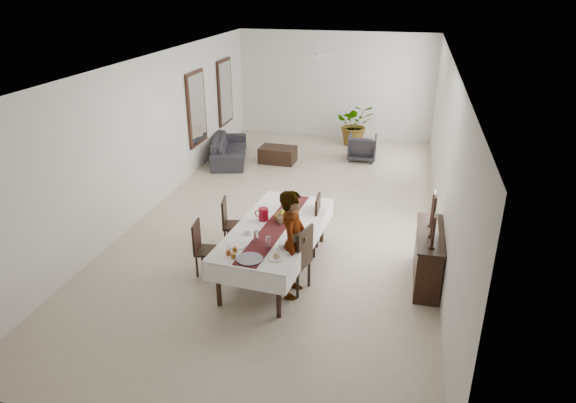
% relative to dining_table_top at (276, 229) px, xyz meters
% --- Properties ---
extents(floor, '(6.00, 12.00, 0.00)m').
position_rel_dining_table_top_xyz_m(floor, '(-0.28, 2.32, -0.80)').
color(floor, beige).
rests_on(floor, ground).
extents(ceiling, '(6.00, 12.00, 0.02)m').
position_rel_dining_table_top_xyz_m(ceiling, '(-0.28, 2.32, 2.40)').
color(ceiling, white).
rests_on(ceiling, wall_back).
extents(wall_back, '(6.00, 0.02, 3.20)m').
position_rel_dining_table_top_xyz_m(wall_back, '(-0.28, 8.32, 0.80)').
color(wall_back, silver).
rests_on(wall_back, floor).
extents(wall_front, '(6.00, 0.02, 3.20)m').
position_rel_dining_table_top_xyz_m(wall_front, '(-0.28, -3.68, 0.80)').
color(wall_front, silver).
rests_on(wall_front, floor).
extents(wall_left, '(0.02, 12.00, 3.20)m').
position_rel_dining_table_top_xyz_m(wall_left, '(-3.28, 2.32, 0.80)').
color(wall_left, silver).
rests_on(wall_left, floor).
extents(wall_right, '(0.02, 12.00, 3.20)m').
position_rel_dining_table_top_xyz_m(wall_right, '(2.72, 2.32, 0.80)').
color(wall_right, silver).
rests_on(wall_right, floor).
extents(dining_table_top, '(1.31, 2.72, 0.05)m').
position_rel_dining_table_top_xyz_m(dining_table_top, '(0.00, 0.00, 0.00)').
color(dining_table_top, black).
rests_on(dining_table_top, table_leg_fl).
extents(table_leg_fl, '(0.08, 0.08, 0.77)m').
position_rel_dining_table_top_xyz_m(table_leg_fl, '(-0.59, -1.21, -0.41)').
color(table_leg_fl, black).
rests_on(table_leg_fl, floor).
extents(table_leg_fr, '(0.08, 0.08, 0.77)m').
position_rel_dining_table_top_xyz_m(table_leg_fr, '(0.38, -1.29, -0.41)').
color(table_leg_fr, black).
rests_on(table_leg_fr, floor).
extents(table_leg_bl, '(0.08, 0.08, 0.77)m').
position_rel_dining_table_top_xyz_m(table_leg_bl, '(-0.38, 1.29, -0.41)').
color(table_leg_bl, black).
rests_on(table_leg_bl, floor).
extents(table_leg_br, '(0.08, 0.08, 0.77)m').
position_rel_dining_table_top_xyz_m(table_leg_br, '(0.59, 1.21, -0.41)').
color(table_leg_br, black).
rests_on(table_leg_br, floor).
extents(tablecloth_top, '(1.53, 2.93, 0.01)m').
position_rel_dining_table_top_xyz_m(tablecloth_top, '(0.00, 0.00, 0.03)').
color(tablecloth_top, white).
rests_on(tablecloth_top, dining_table_top).
extents(tablecloth_drape_left, '(0.25, 2.83, 0.33)m').
position_rel_dining_table_top_xyz_m(tablecloth_drape_left, '(-0.64, 0.05, -0.13)').
color(tablecloth_drape_left, white).
rests_on(tablecloth_drape_left, dining_table_top).
extents(tablecloth_drape_right, '(0.25, 2.83, 0.33)m').
position_rel_dining_table_top_xyz_m(tablecloth_drape_right, '(0.64, -0.05, -0.13)').
color(tablecloth_drape_right, white).
rests_on(tablecloth_drape_right, dining_table_top).
extents(tablecloth_drape_near, '(1.29, 0.12, 0.33)m').
position_rel_dining_table_top_xyz_m(tablecloth_drape_near, '(-0.12, -1.41, -0.13)').
color(tablecloth_drape_near, white).
rests_on(tablecloth_drape_near, dining_table_top).
extents(tablecloth_drape_far, '(1.29, 0.12, 0.33)m').
position_rel_dining_table_top_xyz_m(tablecloth_drape_far, '(0.12, 1.41, -0.13)').
color(tablecloth_drape_far, white).
rests_on(tablecloth_drape_far, dining_table_top).
extents(table_runner, '(0.61, 2.77, 0.00)m').
position_rel_dining_table_top_xyz_m(table_runner, '(0.00, 0.00, 0.04)').
color(table_runner, maroon).
rests_on(table_runner, tablecloth_top).
extents(red_pitcher, '(0.18, 0.18, 0.22)m').
position_rel_dining_table_top_xyz_m(red_pitcher, '(-0.26, 0.19, 0.15)').
color(red_pitcher, maroon).
rests_on(red_pitcher, tablecloth_top).
extents(pitcher_handle, '(0.13, 0.03, 0.13)m').
position_rel_dining_table_top_xyz_m(pitcher_handle, '(-0.35, 0.19, 0.15)').
color(pitcher_handle, '#97180B').
rests_on(pitcher_handle, red_pitcher).
extents(wine_glass_near, '(0.08, 0.08, 0.19)m').
position_rel_dining_table_top_xyz_m(wine_glass_near, '(0.07, -0.72, 0.13)').
color(wine_glass_near, white).
rests_on(wine_glass_near, tablecloth_top).
extents(wine_glass_mid, '(0.08, 0.08, 0.19)m').
position_rel_dining_table_top_xyz_m(wine_glass_mid, '(-0.16, -0.59, 0.13)').
color(wine_glass_mid, silver).
rests_on(wine_glass_mid, tablecloth_top).
extents(wine_glass_far, '(0.08, 0.08, 0.19)m').
position_rel_dining_table_top_xyz_m(wine_glass_far, '(0.06, 0.05, 0.13)').
color(wine_glass_far, white).
rests_on(wine_glass_far, tablecloth_top).
extents(teacup_right, '(0.10, 0.10, 0.07)m').
position_rel_dining_table_top_xyz_m(teacup_right, '(0.27, -0.68, 0.07)').
color(teacup_right, white).
rests_on(teacup_right, saucer_right).
extents(saucer_right, '(0.16, 0.16, 0.01)m').
position_rel_dining_table_top_xyz_m(saucer_right, '(0.27, -0.68, 0.05)').
color(saucer_right, silver).
rests_on(saucer_right, tablecloth_top).
extents(teacup_left, '(0.10, 0.10, 0.07)m').
position_rel_dining_table_top_xyz_m(teacup_left, '(-0.36, -0.36, 0.07)').
color(teacup_left, white).
rests_on(teacup_left, saucer_left).
extents(saucer_left, '(0.16, 0.16, 0.01)m').
position_rel_dining_table_top_xyz_m(saucer_left, '(-0.36, -0.36, 0.05)').
color(saucer_left, silver).
rests_on(saucer_left, tablecloth_top).
extents(plate_near_right, '(0.26, 0.26, 0.02)m').
position_rel_dining_table_top_xyz_m(plate_near_right, '(0.28, -1.02, 0.05)').
color(plate_near_right, silver).
rests_on(plate_near_right, tablecloth_top).
extents(bread_near_right, '(0.10, 0.10, 0.10)m').
position_rel_dining_table_top_xyz_m(bread_near_right, '(0.28, -1.02, 0.08)').
color(bread_near_right, tan).
rests_on(bread_near_right, plate_near_right).
extents(plate_near_left, '(0.26, 0.26, 0.02)m').
position_rel_dining_table_top_xyz_m(plate_near_left, '(-0.40, -0.79, 0.05)').
color(plate_near_left, silver).
rests_on(plate_near_left, tablecloth_top).
extents(plate_far_left, '(0.26, 0.26, 0.02)m').
position_rel_dining_table_top_xyz_m(plate_far_left, '(-0.30, 0.63, 0.05)').
color(plate_far_left, white).
rests_on(plate_far_left, tablecloth_top).
extents(serving_tray, '(0.40, 0.40, 0.02)m').
position_rel_dining_table_top_xyz_m(serving_tray, '(-0.10, -1.15, 0.05)').
color(serving_tray, '#3A3A3F').
rests_on(serving_tray, tablecloth_top).
extents(jam_jar_a, '(0.07, 0.07, 0.08)m').
position_rel_dining_table_top_xyz_m(jam_jar_a, '(-0.34, -1.16, 0.08)').
color(jam_jar_a, '#915315').
rests_on(jam_jar_a, tablecloth_top).
extents(jam_jar_b, '(0.07, 0.07, 0.08)m').
position_rel_dining_table_top_xyz_m(jam_jar_b, '(-0.44, -1.09, 0.08)').
color(jam_jar_b, '#913F15').
rests_on(jam_jar_b, tablecloth_top).
extents(jam_jar_c, '(0.07, 0.07, 0.08)m').
position_rel_dining_table_top_xyz_m(jam_jar_c, '(-0.38, -0.98, 0.08)').
color(jam_jar_c, '#8C4B14').
rests_on(jam_jar_c, tablecloth_top).
extents(fruit_basket, '(0.33, 0.33, 0.11)m').
position_rel_dining_table_top_xyz_m(fruit_basket, '(0.08, 0.27, 0.09)').
color(fruit_basket, brown).
rests_on(fruit_basket, tablecloth_top).
extents(fruit_red, '(0.10, 0.10, 0.10)m').
position_rel_dining_table_top_xyz_m(fruit_red, '(0.11, 0.29, 0.18)').
color(fruit_red, '#A51021').
rests_on(fruit_red, fruit_basket).
extents(fruit_green, '(0.09, 0.09, 0.09)m').
position_rel_dining_table_top_xyz_m(fruit_green, '(0.04, 0.31, 0.18)').
color(fruit_green, olive).
rests_on(fruit_green, fruit_basket).
extents(fruit_yellow, '(0.09, 0.09, 0.09)m').
position_rel_dining_table_top_xyz_m(fruit_yellow, '(0.07, 0.21, 0.18)').
color(fruit_yellow, yellow).
rests_on(fruit_yellow, fruit_basket).
extents(chair_right_near_seat, '(0.59, 0.59, 0.05)m').
position_rel_dining_table_top_xyz_m(chair_right_near_seat, '(0.41, -0.50, -0.30)').
color(chair_right_near_seat, black).
rests_on(chair_right_near_seat, chair_right_near_leg_fl).
extents(chair_right_near_leg_fl, '(0.06, 0.06, 0.47)m').
position_rel_dining_table_top_xyz_m(chair_right_near_leg_fl, '(0.54, -0.74, -0.56)').
color(chair_right_near_leg_fl, black).
rests_on(chair_right_near_leg_fl, floor).
extents(chair_right_near_leg_fr, '(0.06, 0.06, 0.47)m').
position_rel_dining_table_top_xyz_m(chair_right_near_leg_fr, '(0.65, -0.37, -0.56)').
color(chair_right_near_leg_fr, black).
rests_on(chair_right_near_leg_fr, floor).
extents(chair_right_near_leg_bl, '(0.06, 0.06, 0.47)m').
position_rel_dining_table_top_xyz_m(chair_right_near_leg_bl, '(0.17, -0.64, -0.56)').
color(chair_right_near_leg_bl, black).
rests_on(chair_right_near_leg_bl, floor).
extents(chair_right_near_leg_br, '(0.06, 0.06, 0.47)m').
position_rel_dining_table_top_xyz_m(chair_right_near_leg_br, '(0.27, -0.26, -0.56)').
color(chair_right_near_leg_br, black).
rests_on(chair_right_near_leg_br, floor).
extents(chair_right_near_back, '(0.17, 0.47, 0.61)m').
position_rel_dining_table_top_xyz_m(chair_right_near_back, '(0.62, -0.56, 0.03)').
color(chair_right_near_back, black).
rests_on(chair_right_near_back, chair_right_near_seat).
extents(chair_right_far_seat, '(0.49, 0.49, 0.05)m').
position_rel_dining_table_top_xyz_m(chair_right_far_seat, '(0.36, 0.76, -0.30)').
color(chair_right_far_seat, black).
rests_on(chair_right_far_seat, chair_right_far_leg_fl).
extents(chair_right_far_leg_fl, '(0.05, 0.05, 0.47)m').
position_rel_dining_table_top_xyz_m(chair_right_far_leg_fl, '(0.56, 0.57, -0.56)').
color(chair_right_far_leg_fl, black).
rests_on(chair_right_far_leg_fl, floor).
extents(chair_right_far_leg_fr, '(0.05, 0.05, 0.47)m').
position_rel_dining_table_top_xyz_m(chair_right_far_leg_fr, '(0.54, 0.96, -0.56)').
color(chair_right_far_leg_fr, black).
rests_on(chair_right_far_leg_fr, floor).
extents(chair_right_far_leg_bl, '(0.05, 0.05, 0.47)m').
position_rel_dining_table_top_xyz_m(chair_right_far_leg_bl, '(0.17, 0.55, -0.56)').
color(chair_right_far_leg_bl, black).
rests_on(chair_right_far_leg_bl, floor).
extents(chair_right_far_leg_br, '(0.05, 0.05, 0.47)m').
position_rel_dining_table_top_xyz_m(chair_right_far_leg_br, '(0.16, 0.94, -0.56)').
color(chair_right_far_leg_br, black).
rests_on(chair_right_far_leg_br, floor).
extents(chair_right_far_back, '(0.07, 0.47, 0.60)m').
position_rel_dining_table_top_xyz_m(chair_right_far_back, '(0.57, 0.77, 0.02)').
color(chair_right_far_back, black).
rests_on(chair_right_far_back, chair_right_far_seat).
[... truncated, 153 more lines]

